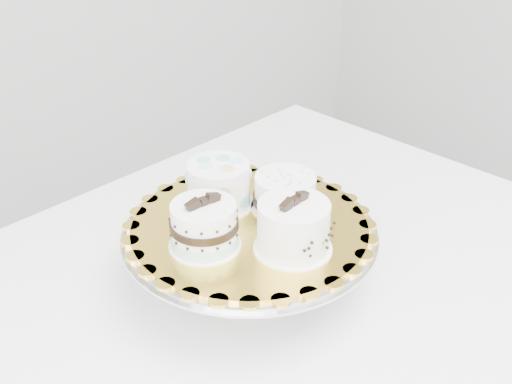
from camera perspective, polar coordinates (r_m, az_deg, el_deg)
table at (r=1.09m, az=-2.01°, el=-11.47°), size 1.40×1.02×0.75m
cake_stand at (r=1.01m, az=-0.56°, el=-4.74°), size 0.40×0.40×0.11m
cake_board at (r=0.99m, az=-0.57°, el=-3.02°), size 0.38×0.38×0.01m
cake_swirl at (r=0.92m, az=3.34°, el=-3.21°), size 0.12×0.12×0.09m
cake_banded at (r=0.93m, az=-4.63°, el=-3.13°), size 0.11×0.11×0.09m
cake_dots at (r=1.02m, az=-3.34°, el=0.70°), size 0.12×0.12×0.08m
cake_ribbon at (r=1.02m, az=2.65°, el=-0.08°), size 0.12×0.11×0.06m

